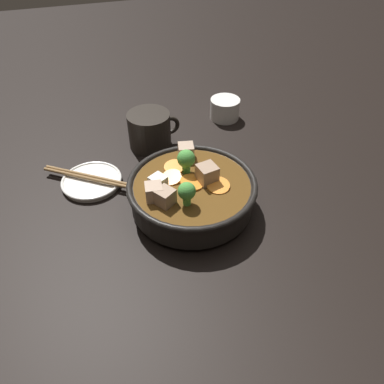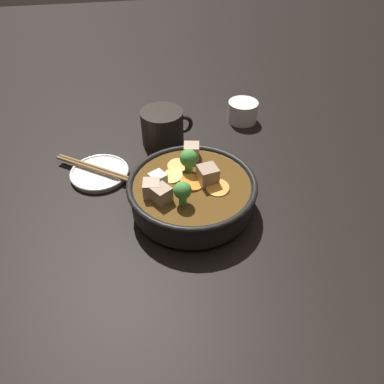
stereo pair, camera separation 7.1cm
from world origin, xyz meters
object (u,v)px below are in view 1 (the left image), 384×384
at_px(dark_mug, 150,130).
at_px(chopsticks_pair, 91,178).
at_px(side_saucer, 92,181).
at_px(tea_cup, 225,109).
at_px(stirfry_bowl, 192,191).

distance_m(dark_mug, chopsticks_pair, 0.19).
relative_size(side_saucer, dark_mug, 1.03).
distance_m(side_saucer, chopsticks_pair, 0.01).
bearing_deg(dark_mug, side_saucer, -146.11).
bearing_deg(side_saucer, tea_cup, 24.74).
height_order(dark_mug, chopsticks_pair, dark_mug).
bearing_deg(stirfry_bowl, chopsticks_pair, 143.30).
distance_m(stirfry_bowl, chopsticks_pair, 0.23).
bearing_deg(chopsticks_pair, stirfry_bowl, -36.70).
relative_size(stirfry_bowl, chopsticks_pair, 1.31).
xyz_separation_m(stirfry_bowl, tea_cup, (0.19, 0.30, -0.02)).
height_order(side_saucer, tea_cup, tea_cup).
distance_m(stirfry_bowl, tea_cup, 0.36).
bearing_deg(stirfry_bowl, side_saucer, 143.30).
xyz_separation_m(side_saucer, tea_cup, (0.37, 0.17, 0.02)).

